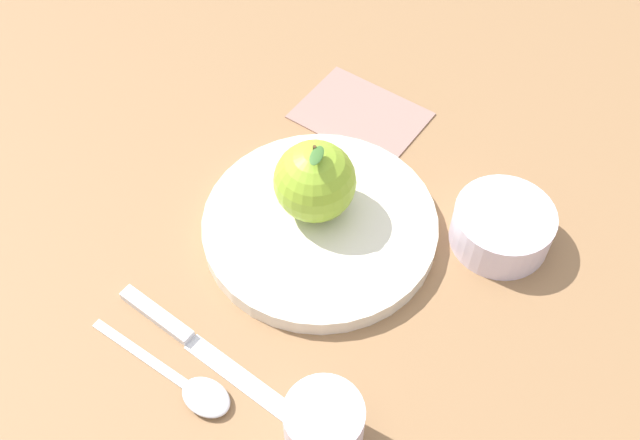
% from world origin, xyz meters
% --- Properties ---
extents(ground_plane, '(2.40, 2.40, 0.00)m').
position_xyz_m(ground_plane, '(0.00, 0.00, 0.00)').
color(ground_plane, olive).
extents(dinner_plate, '(0.24, 0.24, 0.02)m').
position_xyz_m(dinner_plate, '(-0.01, 0.03, 0.01)').
color(dinner_plate, silver).
rests_on(dinner_plate, ground_plane).
extents(apple, '(0.08, 0.08, 0.09)m').
position_xyz_m(apple, '(-0.03, 0.03, 0.06)').
color(apple, '#8CB22D').
rests_on(apple, dinner_plate).
extents(side_bowl, '(0.10, 0.10, 0.04)m').
position_xyz_m(side_bowl, '(0.04, 0.21, 0.03)').
color(side_bowl, silver).
rests_on(side_bowl, ground_plane).
extents(cup, '(0.07, 0.07, 0.07)m').
position_xyz_m(cup, '(0.21, -0.01, 0.04)').
color(cup, silver).
rests_on(cup, ground_plane).
extents(knife, '(0.18, 0.16, 0.01)m').
position_xyz_m(knife, '(0.10, -0.11, 0.00)').
color(knife, silver).
rests_on(knife, ground_plane).
extents(spoon, '(0.13, 0.13, 0.01)m').
position_xyz_m(spoon, '(0.14, -0.11, 0.01)').
color(spoon, silver).
rests_on(spoon, ground_plane).
extents(linen_napkin, '(0.18, 0.18, 0.00)m').
position_xyz_m(linen_napkin, '(-0.16, 0.12, 0.00)').
color(linen_napkin, gray).
rests_on(linen_napkin, ground_plane).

